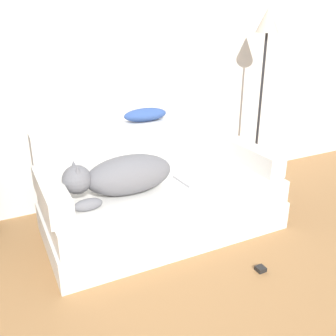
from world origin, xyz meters
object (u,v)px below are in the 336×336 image
Objects in this scene: throw_pillow at (145,115)px; power_adapter at (261,269)px; couch at (163,206)px; floor_lamp at (265,53)px; dog at (122,176)px; laptop at (198,178)px.

throw_pillow is 1.48m from power_adapter.
couch is at bearing 113.96° from power_adapter.
floor_lamp reaches higher than couch.
power_adapter is (0.70, -0.72, -0.54)m from dog.
dog reaches higher than couch.
floor_lamp is (1.19, 0.35, 1.09)m from couch.
dog is at bearing 133.91° from power_adapter.
dog is 0.66m from throw_pillow.
floor_lamp is at bearing 53.67° from power_adapter.
couch is 29.98× the size of power_adapter.
dog is at bearing -169.35° from couch.
throw_pillow is at bearing 49.81° from dog.
dog reaches higher than laptop.
laptop is 0.19× the size of floor_lamp.
dog is at bearing 175.40° from laptop.
throw_pillow reaches higher than dog.
couch is 1.07× the size of floor_lamp.
dog is 13.10× the size of power_adapter.
throw_pillow is at bearing 85.03° from couch.
couch reaches higher than power_adapter.
couch is 0.36m from laptop.
laptop reaches higher than power_adapter.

